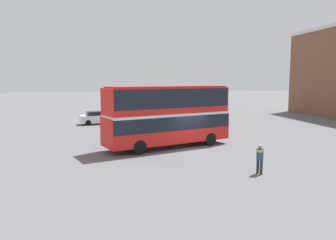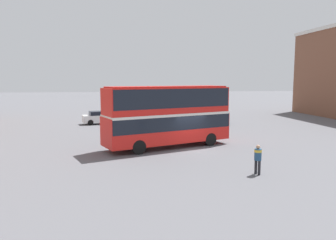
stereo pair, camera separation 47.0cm
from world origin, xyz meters
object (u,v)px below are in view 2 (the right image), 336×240
at_px(pedestrian_foreground, 258,156).
at_px(parked_car_kerb_near, 209,117).
at_px(parked_car_kerb_far, 100,117).
at_px(double_decker_bus, 168,113).

xyz_separation_m(pedestrian_foreground, parked_car_kerb_near, (3.05, 20.79, -0.23)).
bearing_deg(parked_car_kerb_far, pedestrian_foreground, -79.72).
bearing_deg(parked_car_kerb_near, parked_car_kerb_far, 5.80).
bearing_deg(pedestrian_foreground, parked_car_kerb_far, -88.62).
xyz_separation_m(pedestrian_foreground, parked_car_kerb_far, (-9.86, 22.86, -0.24)).
xyz_separation_m(parked_car_kerb_near, parked_car_kerb_far, (-12.90, 2.08, -0.01)).
distance_m(double_decker_bus, pedestrian_foreground, 9.18).
xyz_separation_m(double_decker_bus, parked_car_kerb_far, (-6.04, 14.69, -1.95)).
relative_size(double_decker_bus, pedestrian_foreground, 6.15).
relative_size(double_decker_bus, parked_car_kerb_near, 2.12).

